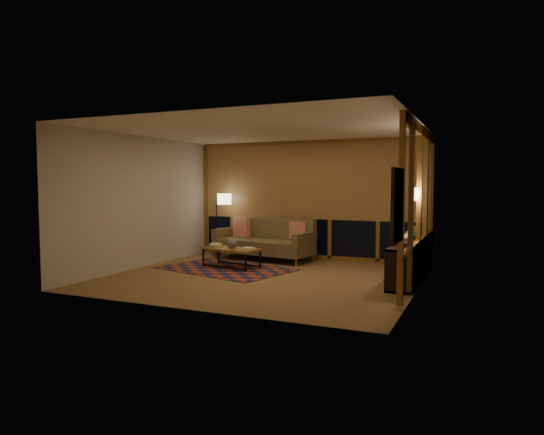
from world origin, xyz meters
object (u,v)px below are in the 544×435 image
at_px(sofa, 263,240).
at_px(floor_lamp, 217,224).
at_px(bookshelf, 410,259).
at_px(coffee_table, 231,258).

bearing_deg(sofa, floor_lamp, 176.07).
distance_m(floor_lamp, bookshelf, 4.89).
relative_size(coffee_table, bookshelf, 0.44).
bearing_deg(floor_lamp, sofa, 14.14).
bearing_deg(coffee_table, sofa, 94.37).
relative_size(sofa, bookshelf, 0.81).
xyz_separation_m(sofa, floor_lamp, (-1.39, 0.31, 0.29)).
bearing_deg(bookshelf, floor_lamp, 166.24).
xyz_separation_m(coffee_table, floor_lamp, (-1.23, 1.52, 0.54)).
bearing_deg(bookshelf, sofa, 165.70).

